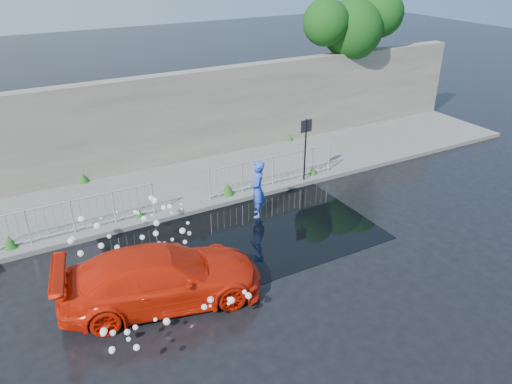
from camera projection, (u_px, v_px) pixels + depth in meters
ground at (243, 254)px, 14.36m from camera, size 90.00×90.00×0.00m
pavement at (179, 186)px, 18.24m from camera, size 30.00×4.00×0.15m
curb at (201, 209)px, 16.67m from camera, size 30.00×0.25×0.16m
retaining_wall at (155, 122)px, 19.14m from camera, size 30.00×0.60×3.50m
puddle at (242, 234)px, 15.36m from camera, size 8.00×5.00×0.01m
sign_post at (306, 140)px, 17.85m from camera, size 0.45×0.06×2.50m
tree at (354, 24)px, 22.18m from camera, size 5.10×2.69×6.28m
railing_left at (72, 216)px, 14.91m from camera, size 5.05×0.05×1.10m
railing_right at (273, 169)px, 17.96m from camera, size 5.05×0.05×1.10m
weeds at (174, 188)px, 17.48m from camera, size 12.17×3.93×0.45m
water_spray at (145, 253)px, 13.16m from camera, size 3.53×5.89×1.15m
red_car at (161, 277)px, 12.19m from camera, size 5.23×2.97×1.43m
person at (258, 189)px, 16.00m from camera, size 0.73×0.83×1.91m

